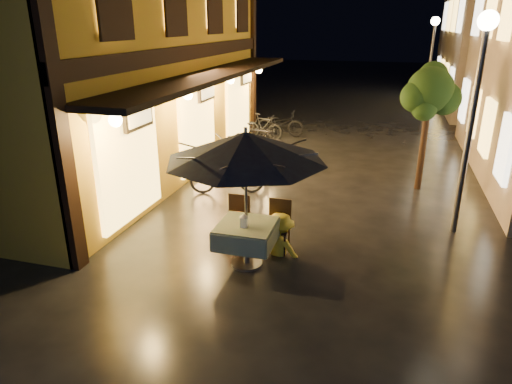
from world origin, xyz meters
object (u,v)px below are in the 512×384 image
(patio_umbrella, at_px, (246,146))
(person_orange, at_px, (238,212))
(cafe_table, at_px, (246,234))
(bicycle_0, at_px, (227,174))
(streetlamp_near, at_px, (477,87))
(table_lantern, at_px, (244,219))
(person_yellow, at_px, (280,215))

(patio_umbrella, relative_size, person_orange, 1.85)
(cafe_table, xyz_separation_m, patio_umbrella, (0.00, 0.00, 1.56))
(cafe_table, relative_size, bicycle_0, 0.54)
(cafe_table, height_order, person_orange, person_orange)
(streetlamp_near, bearing_deg, table_lantern, -144.75)
(cafe_table, height_order, patio_umbrella, patio_umbrella)
(patio_umbrella, distance_m, table_lantern, 1.24)
(bicycle_0, bearing_deg, table_lantern, -174.55)
(table_lantern, relative_size, bicycle_0, 0.14)
(streetlamp_near, xyz_separation_m, person_orange, (-4.01, -1.92, -2.19))
(table_lantern, bearing_deg, cafe_table, 90.00)
(patio_umbrella, height_order, table_lantern, patio_umbrella)
(cafe_table, distance_m, person_yellow, 0.77)
(person_orange, relative_size, bicycle_0, 0.79)
(cafe_table, bearing_deg, table_lantern, -90.00)
(cafe_table, relative_size, person_yellow, 0.65)
(patio_umbrella, xyz_separation_m, person_yellow, (0.45, 0.60, -1.39))
(patio_umbrella, relative_size, table_lantern, 10.78)
(table_lantern, bearing_deg, person_yellow, 57.69)
(table_lantern, bearing_deg, patio_umbrella, 90.00)
(person_yellow, bearing_deg, cafe_table, 62.00)
(cafe_table, bearing_deg, person_yellow, 52.67)
(person_orange, bearing_deg, patio_umbrella, 113.82)
(table_lantern, distance_m, person_yellow, 0.87)
(table_lantern, xyz_separation_m, person_orange, (-0.34, 0.67, -0.19))
(streetlamp_near, bearing_deg, patio_umbrella, -146.04)
(person_yellow, bearing_deg, bicycle_0, -44.36)
(streetlamp_near, bearing_deg, cafe_table, -146.04)
(table_lantern, height_order, bicycle_0, table_lantern)
(streetlamp_near, xyz_separation_m, person_yellow, (-3.21, -1.87, -2.16))
(cafe_table, relative_size, patio_umbrella, 0.37)
(person_orange, height_order, bicycle_0, person_orange)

